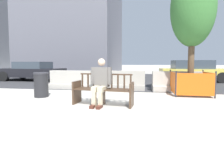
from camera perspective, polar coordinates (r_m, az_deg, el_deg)
ground_plane at (r=4.78m, az=-5.98°, el=-10.51°), size 200.00×200.00×0.00m
street_asphalt at (r=13.26m, az=4.27°, el=-1.18°), size 120.00×12.00×0.01m
street_bench at (r=5.00m, az=-2.85°, el=-5.21°), size 1.73×0.70×0.88m
seated_person at (r=4.92m, az=-3.72°, el=-1.90°), size 0.59×0.75×1.31m
jersey_barrier_centre at (r=7.83m, az=3.32°, el=-2.29°), size 2.01×0.71×0.84m
jersey_barrier_left at (r=8.33m, az=-13.21°, el=-2.01°), size 2.03×0.76×0.84m
jersey_barrier_right at (r=7.80m, az=20.39°, el=-2.55°), size 2.03×0.77×0.84m
street_tree at (r=7.43m, az=24.84°, el=18.98°), size 1.57×1.57×4.60m
construction_fence at (r=7.20m, az=24.21°, el=-2.24°), size 1.31×1.31×0.92m
car_taxi_near at (r=12.45m, az=24.99°, el=1.30°), size 4.26×2.05×1.36m
car_sedan_mid at (r=13.11m, az=-24.74°, el=1.21°), size 4.34×2.03×1.27m
trash_bin at (r=6.61m, az=-22.11°, el=-2.92°), size 0.50×0.50×0.86m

